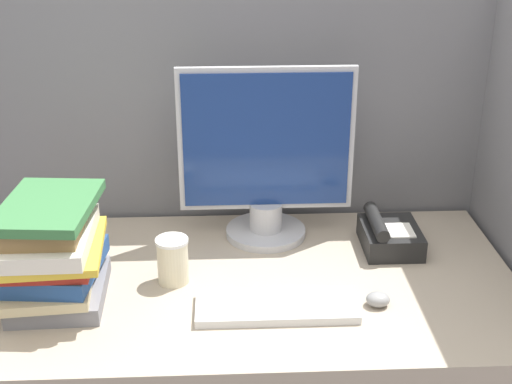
# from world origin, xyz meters

# --- Properties ---
(cubicle_panel_rear) EXTENTS (1.77, 0.04, 1.45)m
(cubicle_panel_rear) POSITION_xyz_m (0.00, 0.78, 0.72)
(cubicle_panel_rear) COLOR slate
(cubicle_panel_rear) RESTS_ON ground_plane
(monitor) EXTENTS (0.47, 0.22, 0.48)m
(monitor) POSITION_xyz_m (0.07, 0.61, 0.95)
(monitor) COLOR #B7B7BC
(monitor) RESTS_ON desk
(keyboard) EXTENTS (0.37, 0.13, 0.02)m
(keyboard) POSITION_xyz_m (0.08, 0.23, 0.75)
(keyboard) COLOR silver
(keyboard) RESTS_ON desk
(mouse) EXTENTS (0.06, 0.05, 0.03)m
(mouse) POSITION_xyz_m (0.31, 0.24, 0.75)
(mouse) COLOR gray
(mouse) RESTS_ON desk
(coffee_cup) EXTENTS (0.08, 0.08, 0.12)m
(coffee_cup) POSITION_xyz_m (-0.17, 0.37, 0.80)
(coffee_cup) COLOR beige
(coffee_cup) RESTS_ON desk
(book_stack) EXTENTS (0.26, 0.31, 0.25)m
(book_stack) POSITION_xyz_m (-0.44, 0.30, 0.86)
(book_stack) COLOR slate
(book_stack) RESTS_ON desk
(desk_telephone) EXTENTS (0.15, 0.19, 0.10)m
(desk_telephone) POSITION_xyz_m (0.40, 0.52, 0.77)
(desk_telephone) COLOR black
(desk_telephone) RESTS_ON desk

